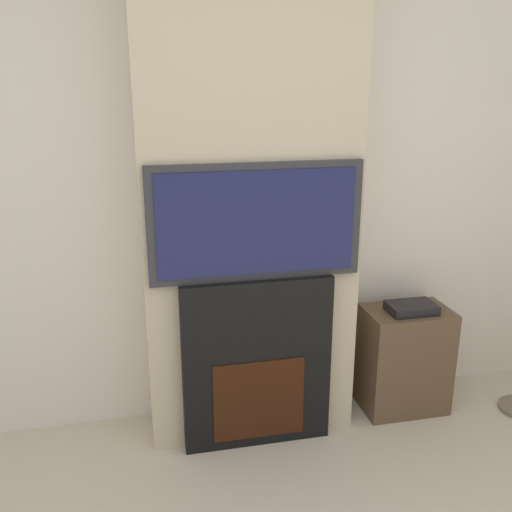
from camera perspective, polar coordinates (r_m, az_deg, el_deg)
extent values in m
cube|color=silver|center=(2.97, -1.53, 8.43)|extent=(6.00, 0.06, 2.70)
cube|color=beige|center=(2.78, -0.75, 7.80)|extent=(1.06, 0.33, 2.70)
cube|color=black|center=(2.92, 0.00, -10.50)|extent=(0.75, 0.14, 0.89)
cube|color=#33160A|center=(2.95, 0.31, -14.21)|extent=(0.46, 0.01, 0.43)
cube|color=#2D2D33|center=(2.66, 0.00, 3.44)|extent=(1.01, 0.06, 0.56)
cube|color=#191E4C|center=(2.63, 0.16, 3.27)|extent=(0.93, 0.01, 0.49)
cube|color=brown|center=(3.36, 14.60, -9.96)|extent=(0.47, 0.31, 0.60)
cube|color=black|center=(3.21, 15.29, -5.03)|extent=(0.26, 0.17, 0.05)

